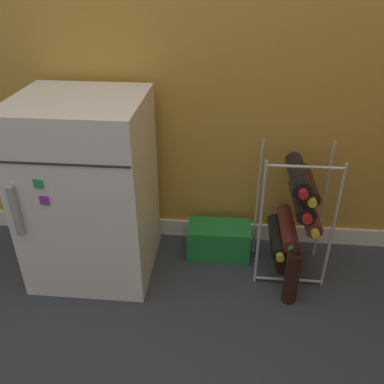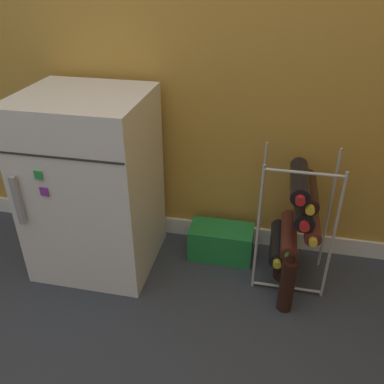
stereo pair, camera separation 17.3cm
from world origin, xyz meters
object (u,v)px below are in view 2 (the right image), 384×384
(mini_fridge, at_px, (93,184))
(loose_bottle_floor, at_px, (287,285))
(soda_box, at_px, (221,242))
(wine_rack, at_px, (296,220))

(mini_fridge, xyz_separation_m, loose_bottle_floor, (0.87, -0.16, -0.28))
(soda_box, xyz_separation_m, loose_bottle_floor, (0.31, -0.29, 0.05))
(wine_rack, distance_m, soda_box, 0.40)
(wine_rack, relative_size, loose_bottle_floor, 2.10)
(soda_box, bearing_deg, mini_fridge, -167.09)
(soda_box, distance_m, loose_bottle_floor, 0.42)
(wine_rack, height_order, soda_box, wine_rack)
(wine_rack, height_order, loose_bottle_floor, wine_rack)
(loose_bottle_floor, bearing_deg, wine_rack, 86.51)
(soda_box, relative_size, loose_bottle_floor, 1.04)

